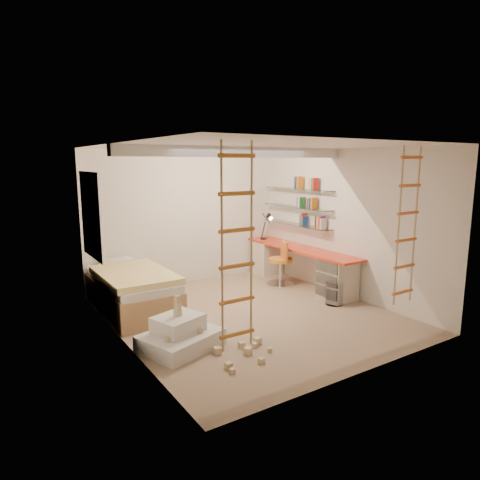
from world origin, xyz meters
TOP-DOWN VIEW (x-y plane):
  - floor at (0.00, 0.00)m, footprint 4.50×4.50m
  - ceiling_beam at (0.00, 0.30)m, footprint 4.00×0.18m
  - window_frame at (-1.97, 1.50)m, footprint 0.06×1.15m
  - window_blind at (-1.93, 1.50)m, footprint 0.02×1.00m
  - rope_ladder_left at (-1.35, -1.75)m, footprint 0.41×0.04m
  - rope_ladder_right at (1.35, -1.75)m, footprint 0.41×0.04m
  - waste_bin at (1.47, -0.35)m, footprint 0.30×0.30m
  - desk at (1.72, 0.86)m, footprint 0.56×2.80m
  - shelves at (1.87, 1.13)m, footprint 0.25×1.80m
  - bed at (-1.48, 1.23)m, footprint 1.02×2.00m
  - task_lamp at (1.67, 1.82)m, footprint 0.14×0.36m
  - swivel_chair at (1.38, 0.99)m, footprint 0.69×0.69m
  - play_platform at (-1.44, -0.52)m, footprint 1.14×1.00m
  - toy_blocks at (-1.07, -0.92)m, footprint 1.21×1.12m
  - books at (1.87, 1.13)m, footprint 0.14×0.58m

SIDE VIEW (x-z plane):
  - floor at x=0.00m, z-range 0.00..0.00m
  - play_platform at x=-1.44m, z-range -0.05..0.38m
  - waste_bin at x=1.47m, z-range 0.00..0.37m
  - toy_blocks at x=-1.07m, z-range -0.16..0.54m
  - swivel_chair at x=1.38m, z-range -0.12..0.77m
  - bed at x=-1.48m, z-range -0.02..0.67m
  - desk at x=1.72m, z-range 0.03..0.78m
  - task_lamp at x=1.67m, z-range 0.85..1.42m
  - shelves at x=1.87m, z-range 1.14..1.86m
  - rope_ladder_left at x=-1.35m, z-range 0.45..2.58m
  - rope_ladder_right at x=1.35m, z-range 0.45..2.58m
  - window_frame at x=-1.97m, z-range 0.88..2.23m
  - window_blind at x=-1.93m, z-range 0.95..2.15m
  - books at x=1.87m, z-range 1.16..2.08m
  - ceiling_beam at x=0.00m, z-range 2.44..2.60m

